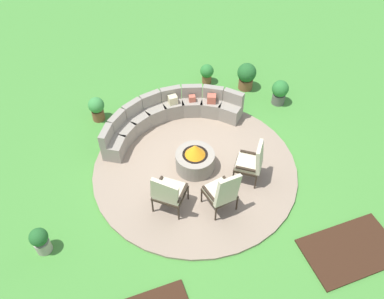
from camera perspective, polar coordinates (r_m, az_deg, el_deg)
name	(u,v)px	position (r m, az deg, el deg)	size (l,w,h in m)	color
ground_plane	(195,169)	(9.12, 0.44, -2.81)	(24.00, 24.00, 0.00)	#478C38
patio_circle	(195,168)	(9.09, 0.44, -2.68)	(4.65, 4.65, 0.06)	gray
mulch_bed_right	(351,250)	(8.46, 21.91, -13.29)	(1.82, 1.13, 0.04)	#382114
fire_pit	(195,159)	(8.86, 0.45, -1.39)	(0.88, 0.88, 0.71)	gray
curved_stone_bench	(168,115)	(9.91, -3.44, 4.98)	(3.72, 1.46, 0.76)	gray
lounge_chair_front_left	(168,192)	(7.93, -3.46, -6.14)	(0.84, 0.87, 1.10)	#2D2319
lounge_chair_front_right	(223,192)	(7.93, 4.44, -6.11)	(0.68, 0.68, 1.14)	#2D2319
lounge_chair_back_left	(252,161)	(8.55, 8.66, -1.71)	(0.75, 0.78, 1.05)	#2D2319
potted_plant_0	(207,73)	(11.37, 2.16, 10.99)	(0.38, 0.38, 0.58)	brown
potted_plant_1	(280,91)	(10.84, 12.56, 8.20)	(0.44, 0.44, 0.70)	#605B56
potted_plant_2	(246,75)	(11.19, 7.86, 10.55)	(0.52, 0.52, 0.78)	brown
potted_plant_3	(40,240)	(8.14, -21.04, -12.10)	(0.35, 0.35, 0.63)	#A89E8E
potted_plant_4	(97,108)	(10.37, -13.56, 5.86)	(0.41, 0.41, 0.67)	brown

